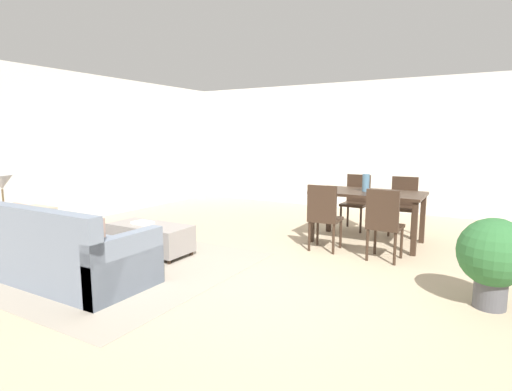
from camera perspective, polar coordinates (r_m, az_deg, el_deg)
The scene contains 16 objects.
ground_plane at distance 4.43m, azimuth 0.38°, elevation -12.27°, with size 10.80×10.80×0.00m, color tan.
wall_back at distance 8.85m, azimuth 16.72°, elevation 6.67°, with size 9.00×0.12×2.70m, color silver.
wall_left at distance 7.73m, azimuth -28.05°, elevation 5.84°, with size 0.12×11.00×2.70m, color silver.
area_rug at distance 5.31m, azimuth -19.59°, elevation -9.19°, with size 3.00×2.80×0.01m, color gray.
couch at distance 4.92m, azimuth -25.94°, elevation -7.42°, with size 2.05×0.91×0.86m.
ottoman_table at distance 5.58m, azimuth -14.71°, elevation -5.70°, with size 1.13×0.53×0.40m.
side_table at distance 6.07m, azimuth -31.91°, elevation -3.55°, with size 0.40×0.40×0.56m.
table_lamp at distance 6.00m, azimuth -32.30°, elevation 1.38°, with size 0.26×0.26×0.53m.
dining_table at distance 6.13m, azimuth 15.52°, elevation -0.38°, with size 1.56×0.87×0.76m.
dining_chair_near_left at distance 5.55m, azimuth 9.56°, elevation -2.57°, with size 0.41×0.41×0.92m.
dining_chair_near_right at distance 5.27m, azimuth 17.63°, elevation -3.43°, with size 0.42×0.42×0.92m.
dining_chair_far_left at distance 7.00m, azimuth 14.01°, elevation -0.43°, with size 0.42×0.42×0.92m.
dining_chair_far_right at distance 6.85m, azimuth 20.12°, elevation -0.89°, with size 0.42×0.42×0.92m.
vase_centerpiece at distance 6.12m, azimuth 15.27°, elevation 1.76°, with size 0.10×0.10×0.26m, color slate.
book_on_ottoman at distance 5.61m, azimuth -15.73°, elevation -3.71°, with size 0.26×0.20×0.03m, color silver.
potted_plant at distance 4.26m, azimuth 30.56°, elevation -7.33°, with size 0.63×0.63×0.84m.
Camera 1 is at (2.05, -3.61, 1.57)m, focal length 28.28 mm.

